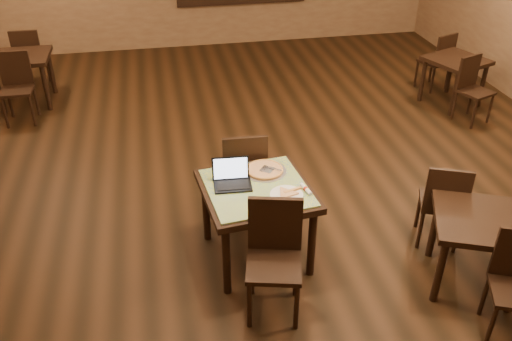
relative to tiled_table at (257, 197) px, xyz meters
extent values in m
plane|color=black|center=(0.41, 1.05, -0.66)|extent=(10.00, 10.00, 0.00)
cylinder|color=black|center=(-0.34, -0.42, -0.31)|extent=(0.07, 0.07, 0.71)
cylinder|color=black|center=(-0.42, 0.34, -0.31)|extent=(0.07, 0.07, 0.71)
cylinder|color=black|center=(0.42, -0.34, -0.31)|extent=(0.07, 0.07, 0.71)
cylinder|color=black|center=(0.34, 0.42, -0.31)|extent=(0.07, 0.07, 0.71)
cube|color=black|center=(0.00, 0.00, 0.06)|extent=(1.01, 1.01, 0.06)
cube|color=#175498|center=(0.00, 0.00, 0.09)|extent=(0.93, 0.93, 0.02)
cylinder|color=black|center=(-0.22, -0.83, -0.43)|extent=(0.04, 0.04, 0.46)
cylinder|color=black|center=(-0.13, -0.48, -0.43)|extent=(0.04, 0.04, 0.46)
cylinder|color=black|center=(0.13, -0.92, -0.43)|extent=(0.04, 0.04, 0.46)
cylinder|color=black|center=(0.22, -0.57, -0.43)|extent=(0.04, 0.04, 0.46)
cube|color=black|center=(0.00, -0.70, -0.18)|extent=(0.52, 0.52, 0.04)
cube|color=black|center=(0.05, -0.51, 0.08)|extent=(0.42, 0.14, 0.49)
cylinder|color=black|center=(0.19, 0.87, -0.43)|extent=(0.04, 0.04, 0.45)
cylinder|color=black|center=(0.17, 0.51, -0.43)|extent=(0.04, 0.04, 0.45)
cylinder|color=black|center=(-0.17, 0.89, -0.43)|extent=(0.04, 0.04, 0.45)
cylinder|color=black|center=(-0.19, 0.53, -0.43)|extent=(0.04, 0.04, 0.45)
cube|color=black|center=(0.00, 0.70, -0.19)|extent=(0.44, 0.44, 0.04)
cube|color=black|center=(-0.01, 0.51, 0.08)|extent=(0.43, 0.06, 0.48)
cube|color=black|center=(-0.20, 0.05, 0.11)|extent=(0.34, 0.25, 0.02)
cube|color=black|center=(-0.20, 0.16, 0.22)|extent=(0.32, 0.07, 0.21)
cube|color=silver|center=(-0.20, 0.16, 0.22)|extent=(0.29, 0.05, 0.18)
cylinder|color=white|center=(0.22, -0.18, 0.11)|extent=(0.28, 0.28, 0.02)
cylinder|color=silver|center=(0.12, 0.24, 0.11)|extent=(0.40, 0.40, 0.01)
cylinder|color=beige|center=(0.12, 0.24, 0.12)|extent=(0.33, 0.33, 0.02)
torus|color=#CF8C42|center=(0.12, 0.24, 0.12)|extent=(0.34, 0.34, 0.02)
cube|color=silver|center=(0.14, 0.22, 0.13)|extent=(0.28, 0.25, 0.01)
cylinder|color=white|center=(0.40, -0.14, 0.12)|extent=(0.07, 0.17, 0.03)
cylinder|color=#B12D15|center=(0.40, -0.14, 0.12)|extent=(0.04, 0.04, 0.04)
cylinder|color=black|center=(3.24, 2.40, -0.34)|extent=(0.06, 0.06, 0.64)
cylinder|color=black|center=(3.03, 2.94, -0.34)|extent=(0.06, 0.06, 0.64)
cylinder|color=black|center=(3.78, 2.61, -0.34)|extent=(0.06, 0.06, 0.64)
cylinder|color=black|center=(3.58, 3.15, -0.34)|extent=(0.06, 0.06, 0.64)
cube|color=black|center=(3.41, 2.77, -0.01)|extent=(0.94, 0.94, 0.05)
cylinder|color=black|center=(3.31, 1.97, -0.46)|extent=(0.04, 0.04, 0.41)
cylinder|color=black|center=(3.20, 2.28, -0.46)|extent=(0.04, 0.04, 0.41)
cylinder|color=black|center=(3.62, 2.09, -0.46)|extent=(0.04, 0.04, 0.41)
cylinder|color=black|center=(3.50, 2.39, -0.46)|extent=(0.04, 0.04, 0.41)
cube|color=black|center=(3.41, 2.18, -0.23)|extent=(0.49, 0.49, 0.04)
cube|color=black|center=(3.35, 2.34, 0.00)|extent=(0.37, 0.17, 0.44)
cylinder|color=black|center=(3.50, 3.57, -0.46)|extent=(0.04, 0.04, 0.41)
cylinder|color=black|center=(3.62, 3.27, -0.46)|extent=(0.04, 0.04, 0.41)
cylinder|color=black|center=(3.20, 3.46, -0.46)|extent=(0.04, 0.04, 0.41)
cylinder|color=black|center=(3.31, 3.15, -0.46)|extent=(0.04, 0.04, 0.41)
cube|color=black|center=(3.41, 3.36, -0.23)|extent=(0.49, 0.49, 0.04)
cube|color=black|center=(3.47, 3.20, 0.00)|extent=(0.37, 0.17, 0.44)
cylinder|color=black|center=(-2.90, 4.28, -0.32)|extent=(0.07, 0.07, 0.68)
cylinder|color=black|center=(-2.28, 3.67, -0.32)|extent=(0.07, 0.07, 0.68)
cylinder|color=black|center=(-2.28, 4.28, -0.32)|extent=(0.07, 0.07, 0.68)
cube|color=black|center=(-2.59, 3.97, 0.03)|extent=(0.77, 0.77, 0.06)
cylinder|color=black|center=(-2.76, 3.17, -0.44)|extent=(0.04, 0.04, 0.43)
cylinder|color=black|center=(-2.76, 3.52, -0.44)|extent=(0.04, 0.04, 0.43)
cylinder|color=black|center=(-2.42, 3.17, -0.44)|extent=(0.04, 0.04, 0.43)
cylinder|color=black|center=(-2.42, 3.52, -0.44)|extent=(0.04, 0.04, 0.43)
cube|color=black|center=(-2.59, 3.35, -0.21)|extent=(0.40, 0.40, 0.04)
cube|color=black|center=(-2.59, 3.53, 0.04)|extent=(0.40, 0.04, 0.46)
cylinder|color=black|center=(-2.42, 4.77, -0.44)|extent=(0.04, 0.04, 0.43)
cylinder|color=black|center=(-2.42, 4.43, -0.44)|extent=(0.04, 0.04, 0.43)
cylinder|color=black|center=(-2.76, 4.77, -0.44)|extent=(0.04, 0.04, 0.43)
cylinder|color=black|center=(-2.76, 4.43, -0.44)|extent=(0.04, 0.04, 0.43)
cube|color=black|center=(-2.59, 4.60, -0.21)|extent=(0.40, 0.40, 0.04)
cube|color=black|center=(-2.59, 4.42, 0.04)|extent=(0.40, 0.04, 0.46)
cylinder|color=black|center=(1.35, -0.85, -0.33)|extent=(0.06, 0.06, 0.65)
cylinder|color=black|center=(1.58, -0.31, -0.33)|extent=(0.06, 0.06, 0.65)
cylinder|color=black|center=(2.12, -0.53, -0.33)|extent=(0.06, 0.06, 0.65)
cube|color=black|center=(1.74, -0.69, 0.00)|extent=(0.96, 0.96, 0.06)
cylinder|color=black|center=(1.52, -1.38, -0.45)|extent=(0.04, 0.04, 0.41)
cylinder|color=black|center=(1.65, -1.07, -0.45)|extent=(0.04, 0.04, 0.41)
cylinder|color=black|center=(1.95, -0.01, -0.45)|extent=(0.04, 0.04, 0.41)
cylinder|color=black|center=(1.82, -0.31, -0.45)|extent=(0.04, 0.04, 0.41)
cylinder|color=black|center=(1.65, 0.12, -0.45)|extent=(0.04, 0.04, 0.41)
cylinder|color=black|center=(1.52, -0.18, -0.45)|extent=(0.04, 0.04, 0.41)
cube|color=black|center=(1.74, -0.10, -0.23)|extent=(0.50, 0.50, 0.04)
cube|color=black|center=(1.67, -0.26, 0.01)|extent=(0.37, 0.18, 0.44)
camera|label=1|loc=(-0.75, -3.81, 2.68)|focal=38.00mm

